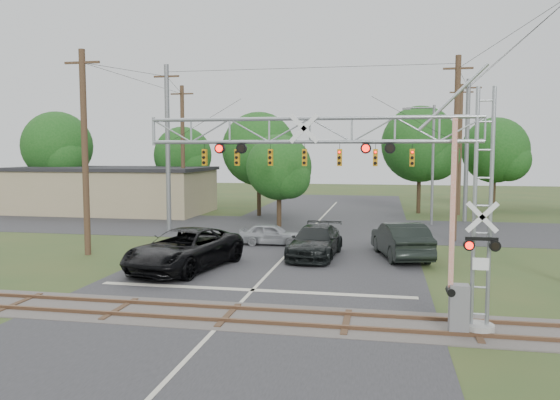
% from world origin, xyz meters
% --- Properties ---
extents(ground, '(160.00, 160.00, 0.00)m').
position_xyz_m(ground, '(0.00, 0.00, 0.00)').
color(ground, '#314821').
rests_on(ground, ground).
extents(road_main, '(14.00, 90.00, 0.02)m').
position_xyz_m(road_main, '(0.00, 10.00, 0.01)').
color(road_main, '#2B2B2E').
rests_on(road_main, ground).
extents(road_cross, '(90.00, 12.00, 0.02)m').
position_xyz_m(road_cross, '(0.00, 24.00, 0.01)').
color(road_cross, '#2B2B2E').
rests_on(road_cross, ground).
extents(railroad_track, '(90.00, 3.20, 0.17)m').
position_xyz_m(railroad_track, '(0.00, 2.00, 0.03)').
color(railroad_track, '#48423F').
rests_on(railroad_track, ground).
extents(crossing_gantry, '(11.06, 0.96, 7.52)m').
position_xyz_m(crossing_gantry, '(4.82, 1.64, 4.64)').
color(crossing_gantry, '#969690').
rests_on(crossing_gantry, ground).
extents(traffic_signal_span, '(19.34, 0.36, 11.50)m').
position_xyz_m(traffic_signal_span, '(0.88, 20.00, 5.64)').
color(traffic_signal_span, slate).
rests_on(traffic_signal_span, ground).
extents(pickup_black, '(4.59, 7.47, 1.93)m').
position_xyz_m(pickup_black, '(-4.12, 8.79, 0.97)').
color(pickup_black, black).
rests_on(pickup_black, ground).
extents(car_dark, '(2.72, 5.88, 1.66)m').
position_xyz_m(car_dark, '(1.61, 13.01, 0.83)').
color(car_dark, black).
rests_on(car_dark, ground).
extents(sedan_silver, '(3.91, 1.72, 1.31)m').
position_xyz_m(sedan_silver, '(-1.49, 16.36, 0.65)').
color(sedan_silver, '#96989D').
rests_on(sedan_silver, ground).
extents(suv_dark, '(3.30, 6.08, 1.90)m').
position_xyz_m(suv_dark, '(6.06, 13.68, 0.95)').
color(suv_dark, black).
rests_on(suv_dark, ground).
extents(commercial_building, '(18.00, 9.26, 4.20)m').
position_xyz_m(commercial_building, '(-19.61, 30.94, 2.11)').
color(commercial_building, '#958863').
rests_on(commercial_building, ground).
extents(streetlight, '(2.43, 0.25, 9.10)m').
position_xyz_m(streetlight, '(8.56, 27.21, 5.09)').
color(streetlight, slate).
rests_on(streetlight, ground).
extents(utility_poles, '(26.66, 25.72, 12.91)m').
position_xyz_m(utility_poles, '(3.14, 22.68, 5.92)').
color(utility_poles, '#462B20').
rests_on(utility_poles, ground).
extents(treeline, '(58.19, 21.51, 9.74)m').
position_xyz_m(treeline, '(0.16, 33.85, 5.80)').
color(treeline, '#342618').
rests_on(treeline, ground).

